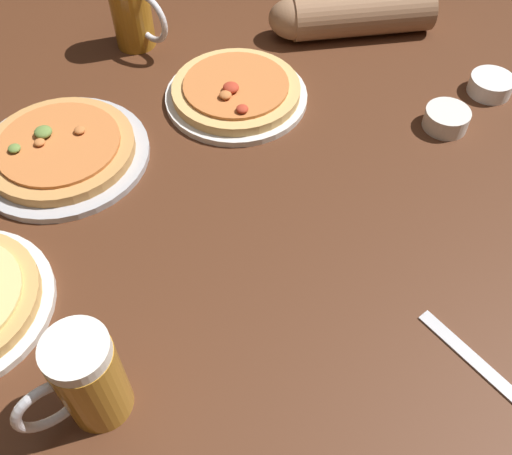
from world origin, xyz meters
TOP-DOWN VIEW (x-y plane):
  - ground_plane at (0.00, 0.00)m, footprint 2.40×2.40m
  - pizza_plate_far at (-0.11, 0.30)m, footprint 0.26×0.26m
  - pizza_plate_side at (-0.35, 0.09)m, footprint 0.29×0.29m
  - beer_mug_dark at (-0.13, -0.30)m, footprint 0.10×0.11m
  - beer_mug_amber at (-0.34, 0.43)m, footprint 0.13×0.09m
  - ramekin_sauce at (0.35, 0.43)m, footprint 0.08×0.08m
  - ramekin_butter at (0.27, 0.31)m, footprint 0.08×0.08m
  - knife_right at (0.34, -0.15)m, footprint 0.18×0.15m
  - diner_arm at (0.06, 0.56)m, footprint 0.33×0.18m

SIDE VIEW (x-z plane):
  - ground_plane at x=0.00m, z-range -0.03..0.00m
  - knife_right at x=0.34m, z-range 0.00..0.01m
  - pizza_plate_side at x=-0.35m, z-range -0.01..0.04m
  - ramekin_sauce at x=0.35m, z-range 0.00..0.03m
  - pizza_plate_far at x=-0.11m, z-range -0.01..0.04m
  - ramekin_butter at x=0.27m, z-range 0.00..0.03m
  - diner_arm at x=0.06m, z-range 0.00..0.09m
  - beer_mug_dark at x=-0.13m, z-range 0.00..0.15m
  - beer_mug_amber at x=-0.34m, z-range 0.00..0.17m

